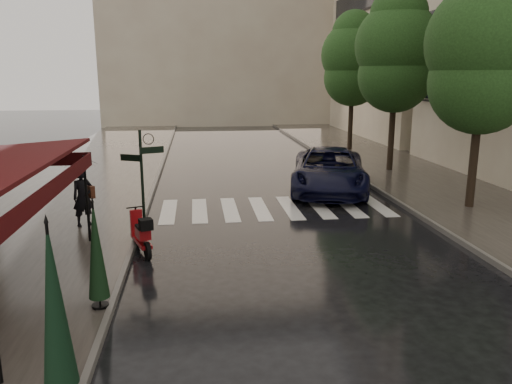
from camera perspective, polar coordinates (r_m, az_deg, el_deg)
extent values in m
plane|color=black|center=(11.56, -7.90, -9.95)|extent=(120.00, 120.00, 0.00)
cube|color=#38332D|center=(23.56, -18.52, 1.56)|extent=(6.00, 60.00, 0.12)
cube|color=#38332D|center=(25.13, 16.57, 2.39)|extent=(5.50, 60.00, 0.12)
cube|color=#595651|center=(23.13, -11.11, 1.84)|extent=(0.12, 60.00, 0.16)
cube|color=#595651|center=(24.15, 10.46, 2.34)|extent=(0.12, 60.00, 0.16)
cube|color=silver|center=(17.26, -9.96, -2.19)|extent=(0.50, 3.20, 0.01)
cube|color=silver|center=(17.23, -6.47, -2.09)|extent=(0.50, 3.20, 0.01)
cube|color=silver|center=(17.27, -2.99, -1.99)|extent=(0.50, 3.20, 0.01)
cube|color=silver|center=(17.37, 0.47, -1.89)|extent=(0.50, 3.20, 0.01)
cube|color=silver|center=(17.53, 3.88, -1.77)|extent=(0.50, 3.20, 0.01)
cube|color=silver|center=(17.76, 7.21, -1.66)|extent=(0.50, 3.20, 0.01)
cube|color=silver|center=(18.04, 10.45, -1.54)|extent=(0.50, 3.20, 0.01)
cube|color=silver|center=(18.37, 13.58, -1.42)|extent=(0.50, 3.20, 0.01)
cube|color=#43090F|center=(10.74, -21.91, 0.58)|extent=(0.04, 7.00, 0.35)
cylinder|color=black|center=(14.08, -18.77, -0.77)|extent=(0.07, 0.07, 2.35)
cylinder|color=black|center=(14.03, -12.84, 0.64)|extent=(0.08, 0.08, 3.10)
cube|color=black|center=(13.83, -11.81, 4.72)|extent=(0.62, 0.26, 0.18)
cube|color=black|center=(13.92, -14.16, 3.82)|extent=(0.56, 0.29, 0.18)
cube|color=tan|center=(40.35, 17.85, 19.28)|extent=(8.00, 16.00, 18.50)
cube|color=tan|center=(49.02, -3.94, 19.53)|extent=(22.00, 6.00, 20.00)
cylinder|color=black|center=(18.34, 23.75, 4.95)|extent=(0.28, 0.28, 4.26)
sphere|color=#193312|center=(18.20, 24.36, 11.34)|extent=(3.40, 3.40, 3.40)
sphere|color=#193312|center=(18.24, 24.75, 15.39)|extent=(3.80, 3.80, 3.80)
sphere|color=#193312|center=(18.35, 25.13, 19.16)|extent=(2.60, 2.60, 2.60)
cylinder|color=black|center=(24.54, 15.30, 7.65)|extent=(0.28, 0.28, 4.48)
sphere|color=#193312|center=(24.44, 15.61, 12.69)|extent=(3.40, 3.40, 3.40)
sphere|color=#193312|center=(24.48, 15.81, 15.87)|extent=(3.80, 3.80, 3.80)
sphere|color=#193312|center=(24.59, 16.01, 18.84)|extent=(2.60, 2.60, 2.60)
cylinder|color=black|center=(31.18, 10.79, 8.85)|extent=(0.28, 0.28, 4.37)
sphere|color=#193312|center=(31.10, 10.96, 12.72)|extent=(3.40, 3.40, 3.40)
sphere|color=#193312|center=(31.12, 11.07, 15.16)|extent=(3.80, 3.80, 3.80)
sphere|color=#193312|center=(31.20, 11.18, 17.45)|extent=(2.60, 2.60, 2.60)
imported|color=black|center=(15.69, -19.17, -0.56)|extent=(0.76, 0.70, 1.74)
imported|color=black|center=(15.47, -19.48, 3.59)|extent=(1.44, 1.45, 0.95)
cube|color=#4A2213|center=(15.75, -18.36, 0.04)|extent=(0.30, 0.35, 0.37)
cylinder|color=black|center=(12.84, -12.29, -6.62)|extent=(0.25, 0.47, 0.47)
cylinder|color=black|center=(13.96, -13.55, -5.06)|extent=(0.25, 0.47, 0.47)
cube|color=maroon|center=(13.40, -12.99, -5.46)|extent=(0.68, 1.29, 0.10)
cube|color=maroon|center=(13.08, -12.80, -4.56)|extent=(0.45, 0.60, 0.27)
cube|color=maroon|center=(13.70, -13.51, -3.46)|extent=(0.33, 0.21, 0.73)
cylinder|color=black|center=(13.68, -13.69, -1.71)|extent=(0.43, 0.18, 0.04)
cube|color=black|center=(12.65, -12.48, -3.63)|extent=(0.39, 0.38, 0.27)
imported|color=black|center=(20.07, 8.35, 2.49)|extent=(4.22, 6.61, 1.70)
cylinder|color=black|center=(7.37, -21.97, -12.64)|extent=(0.04, 0.04, 2.50)
cone|color=black|center=(7.32, -22.06, -11.76)|extent=(0.47, 0.47, 2.37)
cylinder|color=black|center=(10.41, -17.36, -12.26)|extent=(0.33, 0.33, 0.05)
cylinder|color=black|center=(10.02, -17.77, -6.83)|extent=(0.04, 0.04, 2.05)
cone|color=black|center=(9.99, -17.81, -6.28)|extent=(0.40, 0.40, 1.94)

